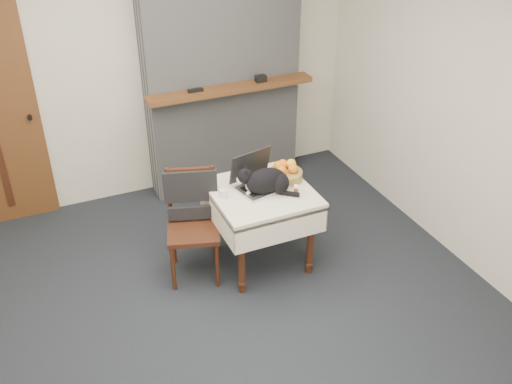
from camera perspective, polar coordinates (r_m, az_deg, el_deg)
ground at (r=4.43m, az=-5.34°, el=-12.13°), size 4.50×4.50×0.00m
room_shell at (r=3.89m, az=-8.92°, el=11.81°), size 4.52×4.01×2.61m
chimney at (r=5.54m, az=-3.45°, el=12.98°), size 1.62×0.48×2.60m
side_table at (r=4.58m, az=0.54°, el=-1.06°), size 0.78×0.78×0.70m
laptop at (r=4.54m, az=0.12°, el=1.38°), size 0.44×0.40×0.28m
cat at (r=4.44m, az=1.10°, el=1.10°), size 0.45×0.33×0.24m
cream_jar at (r=4.42m, az=-3.32°, el=-0.16°), size 0.06×0.06×0.07m
pill_bottle at (r=4.45m, az=4.03°, el=0.20°), size 0.04×0.04×0.08m
fruit_basket at (r=4.64m, az=2.96°, el=1.95°), size 0.28×0.28×0.16m
desk_clutter at (r=4.64m, az=2.20°, el=1.11°), size 0.12×0.06×0.01m
chair at (r=4.54m, az=-6.44°, el=-1.64°), size 0.51×0.50×0.91m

